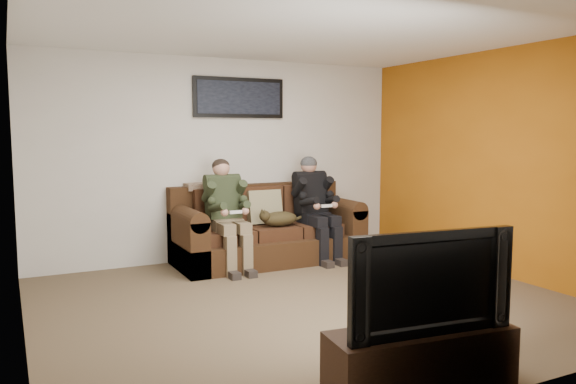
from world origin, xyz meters
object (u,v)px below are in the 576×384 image
television (423,279)px  person_right (315,201)px  person_left (226,207)px  cat (278,219)px  sofa (266,232)px  framed_poster (239,98)px  tv_stand (420,359)px

television → person_right: bearing=77.3°
person_left → cat: size_ratio=2.02×
sofa → television: size_ratio=2.06×
cat → person_left: bearing=176.3°
person_left → cat: bearing=-3.7°
person_right → television: size_ratio=1.16×
sofa → cat: bearing=-75.6°
television → person_left: bearing=96.1°
sofa → framed_poster: size_ratio=1.89×
tv_stand → cat: bearing=85.3°
sofa → framed_poster: bearing=117.7°
person_right → cat: size_ratio=2.03×
person_right → framed_poster: size_ratio=1.07×
cat → tv_stand: 3.63m
sofa → person_left: 0.75m
sofa → person_right: person_right is taller
person_left → person_right: bearing=0.0°
person_right → tv_stand: size_ratio=1.08×
person_left → television: (-0.02, -3.59, -0.03)m
framed_poster → tv_stand: 4.60m
person_left → tv_stand: (-0.02, -3.59, -0.56)m
sofa → framed_poster: (-0.20, 0.38, 1.73)m
person_right → cat: person_right is taller
sofa → television: (-0.63, -3.78, 0.36)m
framed_poster → tv_stand: bearing=-95.9°
tv_stand → person_left: bearing=96.1°
sofa → person_right: 0.75m
person_right → cat: (-0.55, -0.04, -0.19)m
cat → tv_stand: cat is taller
tv_stand → television: bearing=103.5°
framed_poster → television: bearing=-95.9°
person_right → tv_stand: person_right is taller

